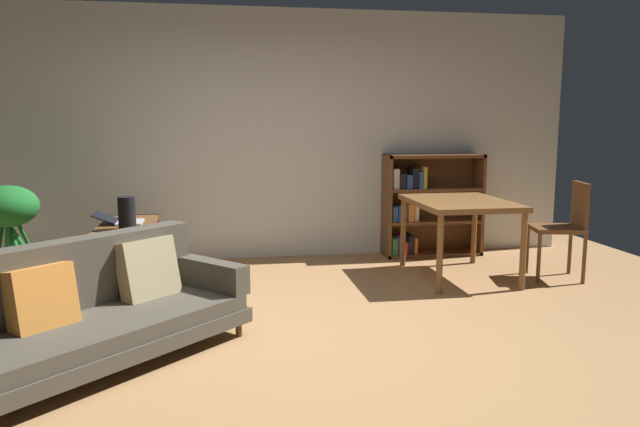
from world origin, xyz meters
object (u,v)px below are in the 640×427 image
(fabric_couch, at_px, (80,312))
(bookshelf, at_px, (425,205))
(open_laptop, at_px, (121,221))
(dining_chair_near, at_px, (565,224))
(desk_speaker, at_px, (127,213))
(media_console, at_px, (128,256))
(potted_floor_plant, at_px, (8,217))
(dining_table, at_px, (460,208))

(fabric_couch, bearing_deg, bookshelf, 40.11)
(fabric_couch, bearing_deg, open_laptop, 90.46)
(open_laptop, bearing_deg, dining_chair_near, -5.42)
(fabric_couch, xyz_separation_m, open_laptop, (-0.01, 1.81, 0.28))
(desk_speaker, bearing_deg, media_console, 100.68)
(dining_chair_near, bearing_deg, potted_floor_plant, 174.19)
(open_laptop, relative_size, potted_floor_plant, 0.46)
(open_laptop, bearing_deg, potted_floor_plant, 172.57)
(fabric_couch, height_order, dining_chair_near, dining_chair_near)
(open_laptop, bearing_deg, desk_speaker, -72.50)
(bookshelf, bearing_deg, media_console, -163.73)
(open_laptop, bearing_deg, media_console, -47.53)
(desk_speaker, relative_size, bookshelf, 0.25)
(media_console, height_order, desk_speaker, desk_speaker)
(open_laptop, xyz_separation_m, bookshelf, (3.17, 0.86, -0.05))
(fabric_couch, height_order, potted_floor_plant, potted_floor_plant)
(open_laptop, bearing_deg, fabric_couch, -89.54)
(open_laptop, distance_m, potted_floor_plant, 1.00)
(media_console, relative_size, potted_floor_plant, 1.23)
(media_console, bearing_deg, bookshelf, 16.27)
(dining_table, bearing_deg, open_laptop, 176.80)
(potted_floor_plant, bearing_deg, bookshelf, 9.89)
(dining_table, bearing_deg, media_console, 177.78)
(media_console, height_order, bookshelf, bookshelf)
(bookshelf, bearing_deg, dining_chair_near, -52.42)
(desk_speaker, bearing_deg, bookshelf, 20.96)
(dining_table, distance_m, dining_chair_near, 1.01)
(dining_table, distance_m, bookshelf, 1.04)
(bookshelf, bearing_deg, desk_speaker, -159.04)
(desk_speaker, bearing_deg, potted_floor_plant, 157.61)
(fabric_couch, xyz_separation_m, media_console, (0.04, 1.75, -0.04))
(bookshelf, bearing_deg, potted_floor_plant, -170.11)
(desk_speaker, height_order, potted_floor_plant, potted_floor_plant)
(fabric_couch, relative_size, dining_table, 1.76)
(desk_speaker, bearing_deg, dining_chair_near, -1.01)
(fabric_couch, relative_size, dining_chair_near, 2.19)
(desk_speaker, distance_m, bookshelf, 3.29)
(media_console, xyz_separation_m, bookshelf, (3.12, 0.91, 0.27))
(open_laptop, xyz_separation_m, dining_table, (3.16, -0.18, 0.06))
(fabric_couch, bearing_deg, dining_chair_near, 18.93)
(desk_speaker, distance_m, dining_table, 3.06)
(open_laptop, height_order, dining_table, dining_table)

